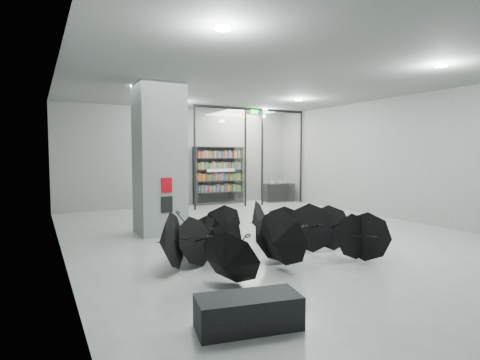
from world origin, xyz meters
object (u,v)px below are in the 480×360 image
umbrella_cluster (262,243)px  bench (248,312)px  column (159,159)px  bookshelf (219,175)px  shop_counter (279,193)px

umbrella_cluster → bench: bearing=-124.7°
bench → column: bearing=94.9°
bench → bookshelf: bearing=78.1°
shop_counter → umbrella_cluster: 9.43m
column → umbrella_cluster: (1.10, -3.51, -1.69)m
shop_counter → umbrella_cluster: size_ratio=0.26×
shop_counter → umbrella_cluster: umbrella_cluster is taller
bookshelf → bench: bearing=-111.5°
column → umbrella_cluster: 4.04m
bookshelf → umbrella_cluster: (-2.89, -8.26, -0.91)m
bench → umbrella_cluster: bearing=66.7°
column → umbrella_cluster: column is taller
bookshelf → umbrella_cluster: 8.79m
shop_counter → column: bearing=-144.5°
column → bookshelf: column is taller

